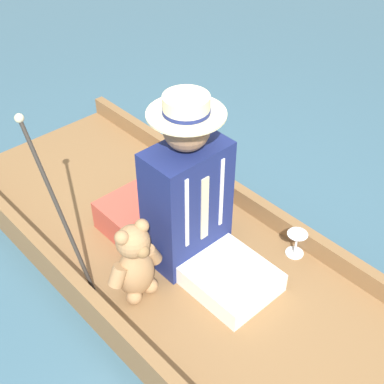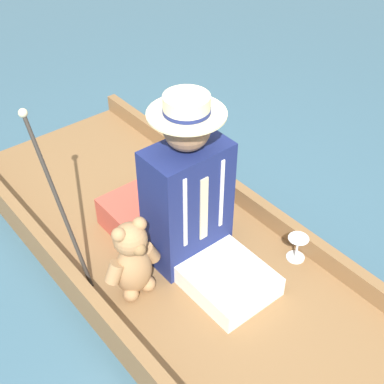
% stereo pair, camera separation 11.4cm
% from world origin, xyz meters
% --- Properties ---
extents(ground_plane, '(16.00, 16.00, 0.00)m').
position_xyz_m(ground_plane, '(0.00, 0.00, 0.00)').
color(ground_plane, '#385B70').
extents(punt_boat, '(1.15, 2.98, 0.21)m').
position_xyz_m(punt_boat, '(0.00, 0.00, 0.06)').
color(punt_boat, brown).
rests_on(punt_boat, ground_plane).
extents(seat_cushion, '(0.46, 0.32, 0.17)m').
position_xyz_m(seat_cushion, '(-0.02, -0.31, 0.19)').
color(seat_cushion, '#B24738').
rests_on(seat_cushion, punt_boat).
extents(seated_person, '(0.41, 0.70, 0.94)m').
position_xyz_m(seated_person, '(-0.04, 0.09, 0.47)').
color(seated_person, white).
rests_on(seated_person, punt_boat).
extents(teddy_bear, '(0.31, 0.18, 0.44)m').
position_xyz_m(teddy_bear, '(0.32, 0.07, 0.31)').
color(teddy_bear, '#9E754C').
rests_on(teddy_bear, punt_boat).
extents(wine_glass, '(0.11, 0.11, 0.14)m').
position_xyz_m(wine_glass, '(-0.46, 0.42, 0.21)').
color(wine_glass, silver).
rests_on(wine_glass, punt_boat).
extents(walking_cane, '(0.04, 0.45, 0.83)m').
position_xyz_m(walking_cane, '(0.47, -0.33, 0.58)').
color(walking_cane, '#2D2823').
rests_on(walking_cane, punt_boat).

